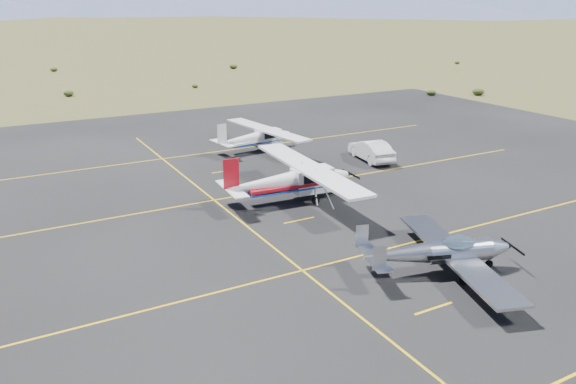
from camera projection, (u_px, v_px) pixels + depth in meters
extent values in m
plane|color=#383D1C|center=(430.00, 260.00, 27.10)|extent=(1600.00, 1600.00, 0.00)
cube|color=black|center=(348.00, 214.00, 32.91)|extent=(72.00, 72.00, 0.02)
cube|color=silver|center=(456.00, 255.00, 25.75)|extent=(4.46, 9.73, 0.13)
ellipsoid|color=#99BFD8|center=(457.00, 245.00, 25.58)|extent=(2.00, 1.51, 0.88)
cube|color=silver|center=(373.00, 256.00, 24.94)|extent=(1.71, 3.31, 0.06)
cube|color=silver|center=(380.00, 258.00, 23.65)|extent=(0.58, 0.24, 1.08)
cube|color=silver|center=(362.00, 236.00, 25.85)|extent=(0.58, 0.24, 1.08)
cylinder|color=black|center=(489.00, 264.00, 26.26)|extent=(0.38, 0.20, 0.37)
cylinder|color=black|center=(464.00, 280.00, 24.70)|extent=(0.45, 0.25, 0.43)
cylinder|color=black|center=(438.00, 255.00, 27.11)|extent=(0.45, 0.25, 0.43)
cube|color=white|center=(312.00, 180.00, 35.23)|extent=(2.58, 1.46, 1.53)
cube|color=white|center=(309.00, 168.00, 34.88)|extent=(2.56, 12.59, 0.16)
cube|color=black|center=(312.00, 175.00, 35.12)|extent=(1.90, 1.47, 0.63)
cube|color=#AC0E1A|center=(291.00, 184.00, 34.67)|extent=(5.76, 1.69, 0.20)
cube|color=#AC0E1A|center=(231.00, 174.00, 32.73)|extent=(0.97, 0.14, 1.82)
cube|color=white|center=(232.00, 189.00, 33.03)|extent=(1.08, 3.68, 0.07)
cylinder|color=black|center=(332.00, 191.00, 36.14)|extent=(0.42, 0.14, 0.41)
cylinder|color=black|center=(316.00, 200.00, 34.38)|extent=(0.51, 0.18, 0.50)
cylinder|color=black|center=(299.00, 189.00, 36.42)|extent=(0.51, 0.18, 0.50)
cube|color=white|center=(268.00, 137.00, 47.01)|extent=(2.21, 1.36, 1.27)
cube|color=white|center=(266.00, 130.00, 46.69)|extent=(2.86, 10.49, 0.13)
cube|color=black|center=(268.00, 134.00, 46.93)|extent=(1.65, 1.32, 0.52)
cube|color=white|center=(256.00, 140.00, 46.35)|extent=(4.83, 1.73, 0.17)
cube|color=white|center=(222.00, 134.00, 44.22)|extent=(0.80, 0.17, 1.51)
cube|color=white|center=(222.00, 143.00, 44.46)|extent=(1.11, 3.09, 0.06)
cylinder|color=black|center=(280.00, 144.00, 47.97)|extent=(0.35, 0.14, 0.34)
cylinder|color=black|center=(272.00, 149.00, 46.35)|extent=(0.43, 0.18, 0.42)
cylinder|color=black|center=(259.00, 144.00, 47.86)|extent=(0.43, 0.18, 0.42)
imported|color=silver|center=(371.00, 150.00, 43.64)|extent=(2.43, 5.06, 1.60)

